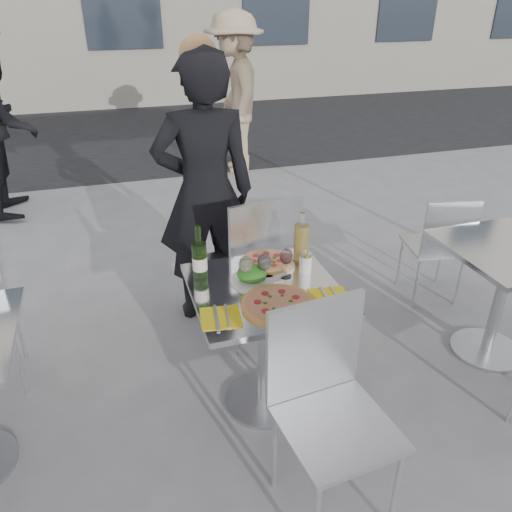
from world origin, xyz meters
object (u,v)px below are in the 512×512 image
object	(u,v)px
pizza_near	(278,304)
wine_bottle	(200,259)
main_table	(265,322)
sugar_shaker	(305,262)
side_table_right	(505,279)
wineglass_white_a	(246,265)
woman_diner	(205,194)
napkin_right	(330,297)
chair_near	(326,395)
salad_plate	(252,275)
pizza_far	(267,263)
wineglass_red_b	(286,258)
wineglass_white_b	(265,264)
napkin_left	(221,317)
wineglass_red_a	(264,263)
pedestrian_a	(0,123)
side_chair_rfar	(440,241)
chair_far	(257,258)
carafe	(301,243)
pedestrian_b	(235,94)

from	to	relation	value
pizza_near	wine_bottle	distance (m)	0.47
main_table	sugar_shaker	size ratio (longest dim) A/B	7.01
side_table_right	wineglass_white_a	bearing A→B (deg)	177.92
woman_diner	wine_bottle	bearing A→B (deg)	80.47
napkin_right	sugar_shaker	bearing A→B (deg)	99.67
chair_near	woman_diner	world-z (taller)	woman_diner
woman_diner	side_table_right	bearing A→B (deg)	152.56
main_table	woman_diner	size ratio (longest dim) A/B	0.42
main_table	salad_plate	size ratio (longest dim) A/B	3.41
pizza_far	salad_plate	world-z (taller)	salad_plate
chair_near	salad_plate	bearing A→B (deg)	93.44
salad_plate	wineglass_red_b	size ratio (longest dim) A/B	1.40
side_table_right	sugar_shaker	world-z (taller)	sugar_shaker
pizza_far	wineglass_red_b	distance (m)	0.18
pizza_far	wineglass_white_b	world-z (taller)	wineglass_white_b
sugar_shaker	napkin_left	distance (m)	0.59
woman_diner	wineglass_red_a	world-z (taller)	woman_diner
wine_bottle	pedestrian_a	bearing A→B (deg)	111.88
side_chair_rfar	side_table_right	bearing A→B (deg)	100.40
woman_diner	wineglass_red_b	size ratio (longest dim) A/B	11.38
chair_far	pizza_far	size ratio (longest dim) A/B	3.36
wineglass_white_b	napkin_left	xyz separation A→B (m)	(-0.28, -0.23, -0.11)
main_table	salad_plate	distance (m)	0.26
woman_diner	wineglass_red_a	size ratio (longest dim) A/B	11.38
chair_far	salad_plate	distance (m)	0.56
chair_near	salad_plate	xyz separation A→B (m)	(-0.11, 0.68, 0.22)
chair_far	wineglass_white_a	xyz separation A→B (m)	(-0.22, -0.52, 0.26)
wineglass_white_a	wineglass_white_b	xyz separation A→B (m)	(0.09, -0.01, 0.00)
main_table	side_table_right	bearing A→B (deg)	0.00
chair_far	pizza_far	distance (m)	0.40
salad_plate	chair_far	bearing A→B (deg)	70.19
chair_near	napkin_right	xyz separation A→B (m)	(0.20, 0.42, 0.18)
carafe	sugar_shaker	world-z (taller)	carafe
napkin_left	side_chair_rfar	bearing A→B (deg)	32.42
side_chair_rfar	sugar_shaker	xyz separation A→B (m)	(-1.26, -0.54, 0.31)
side_table_right	napkin_left	xyz separation A→B (m)	(-1.77, -0.19, 0.21)
woman_diner	pedestrian_a	xyz separation A→B (m)	(-1.52, 2.49, 0.01)
wineglass_white_b	chair_far	bearing A→B (deg)	76.95
wineglass_red_b	pedestrian_b	bearing A→B (deg)	78.53
chair_near	pedestrian_b	size ratio (longest dim) A/B	0.51
wineglass_red_a	napkin_left	distance (m)	0.39
pedestrian_a	salad_plate	xyz separation A→B (m)	(1.57, -3.40, -0.12)
salad_plate	napkin_left	xyz separation A→B (m)	(-0.23, -0.27, -0.03)
pedestrian_b	pizza_near	size ratio (longest dim) A/B	5.51
pedestrian_b	carafe	xyz separation A→B (m)	(-0.69, -3.91, -0.08)
pizza_near	wineglass_white_b	world-z (taller)	wineglass_white_b
sugar_shaker	wineglass_white_b	size ratio (longest dim) A/B	0.68
chair_far	pedestrian_a	bearing A→B (deg)	-68.24
wine_bottle	sugar_shaker	distance (m)	0.55
wineglass_white_a	napkin_left	bearing A→B (deg)	-127.71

